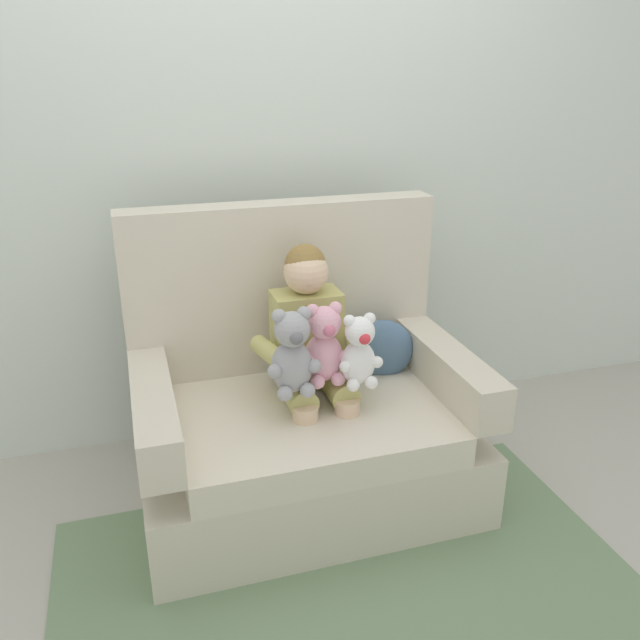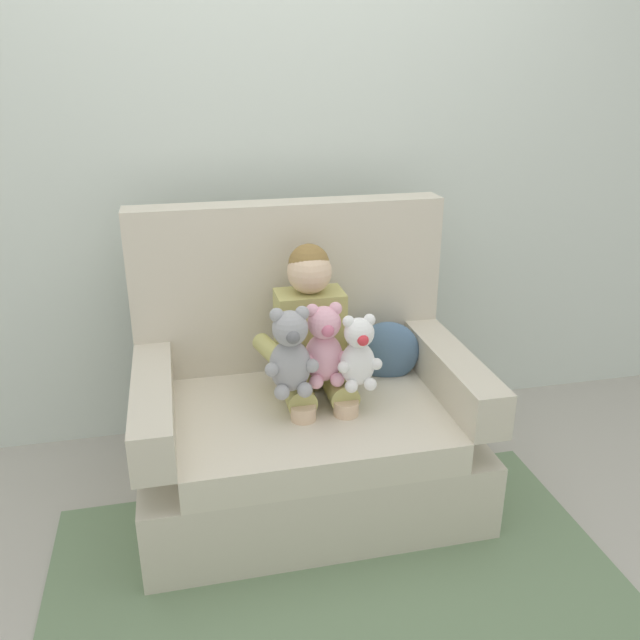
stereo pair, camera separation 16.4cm
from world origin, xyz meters
name	(u,v)px [view 2 (the right image)]	position (x,y,z in m)	size (l,w,h in m)	color
ground_plane	(307,494)	(0.00, 0.00, 0.00)	(8.00, 8.00, 0.00)	#ADA89E
back_wall	(272,146)	(0.00, 0.69, 1.30)	(6.00, 0.10, 2.60)	silver
floor_rug	(348,614)	(0.00, -0.65, 0.01)	(1.92, 1.46, 0.01)	slate
armchair	(303,413)	(0.00, 0.06, 0.34)	(1.27, 0.86, 1.12)	beige
seated_child	(313,343)	(0.04, 0.06, 0.64)	(0.45, 0.39, 0.82)	tan
plush_pink	(324,346)	(0.05, -0.06, 0.68)	(0.18, 0.15, 0.31)	#EAA8BC
plush_grey	(290,354)	(-0.08, -0.11, 0.69)	(0.19, 0.16, 0.32)	#9E9EA3
plush_white	(358,354)	(0.17, -0.12, 0.67)	(0.16, 0.13, 0.28)	white
throw_pillow	(387,351)	(0.37, 0.16, 0.53)	(0.26, 0.12, 0.26)	slate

